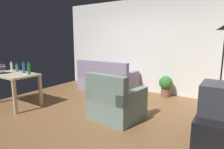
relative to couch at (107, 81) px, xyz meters
The scene contains 13 objects.
ground_plane 1.80m from the couch, 63.97° to the right, with size 5.20×4.40×0.02m, color brown.
wall_rear 1.44m from the couch, 38.30° to the left, with size 5.20×0.10×2.70m, color silver.
couch is the anchor object (origin of this frame).
tv_stand 3.46m from the couch, 29.00° to the right, with size 0.44×1.10×0.48m.
tv 3.48m from the couch, 28.98° to the right, with size 0.41×0.60×0.44m.
torchiere_lamp 3.30m from the couch, 12.97° to the right, with size 0.32×0.32×1.81m.
desk 2.54m from the couch, 116.44° to the right, with size 1.22×0.74×0.76m.
potted_plant 1.74m from the couch, 10.34° to the left, with size 0.36×0.36×0.57m.
armchair 2.13m from the couch, 51.83° to the right, with size 0.99×0.94×0.92m.
bottle_clear 2.61m from the couch, 127.60° to the right, with size 0.06×0.06×0.23m.
bottle_tall 2.47m from the couch, 121.43° to the right, with size 0.06×0.06×0.21m.
bottle_blue 2.35m from the couch, 115.04° to the right, with size 0.06×0.06×0.27m.
bottle_green 2.31m from the couch, 107.73° to the right, with size 0.06×0.06×0.29m.
Camera 1 is at (2.40, -3.15, 1.54)m, focal length 30.79 mm.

